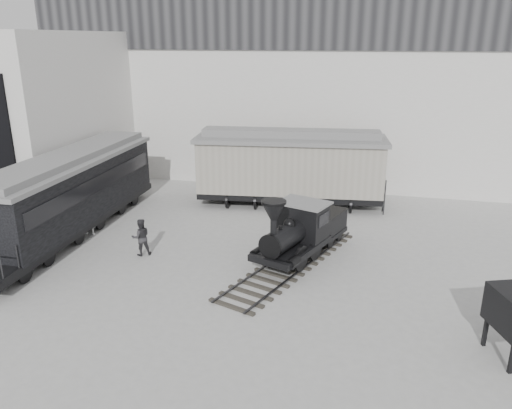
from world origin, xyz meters
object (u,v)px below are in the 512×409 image
(boxcar, at_px, (290,166))
(visitor_a, at_px, (88,215))
(locomotive, at_px, (299,234))
(visitor_b, at_px, (141,237))
(passenger_coach, at_px, (72,192))

(boxcar, height_order, visitor_a, boxcar)
(locomotive, xyz_separation_m, visitor_a, (-9.84, 0.39, -0.15))
(boxcar, bearing_deg, visitor_b, -127.38)
(boxcar, xyz_separation_m, visitor_b, (-4.79, -8.15, -1.36))
(locomotive, xyz_separation_m, boxcar, (-1.66, 7.03, 1.04))
(boxcar, height_order, passenger_coach, boxcar)
(locomotive, height_order, visitor_b, locomotive)
(passenger_coach, height_order, visitor_b, passenger_coach)
(passenger_coach, distance_m, visitor_a, 1.31)
(locomotive, height_order, passenger_coach, passenger_coach)
(locomotive, bearing_deg, boxcar, 122.86)
(boxcar, relative_size, passenger_coach, 0.80)
(locomotive, relative_size, boxcar, 0.84)
(locomotive, relative_size, visitor_a, 4.49)
(passenger_coach, distance_m, visitor_b, 4.75)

